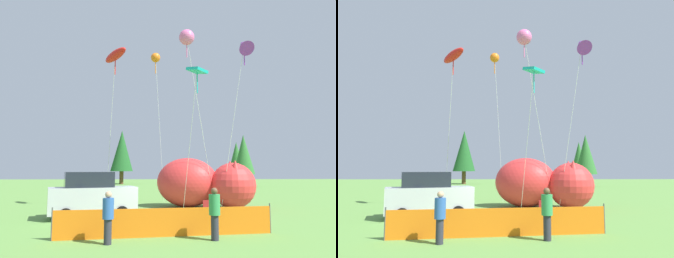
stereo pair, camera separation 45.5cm
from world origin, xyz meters
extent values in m
plane|color=#609342|center=(0.00, 0.00, 0.00)|extent=(120.00, 120.00, 0.00)
cube|color=#B7BCC1|center=(-3.17, 0.70, 0.92)|extent=(4.65, 2.89, 1.29)
cube|color=#1E232D|center=(-3.38, 0.63, 1.95)|extent=(2.74, 2.16, 0.77)
cylinder|color=black|center=(-2.13, 1.87, 0.32)|extent=(0.68, 0.41, 0.64)
cylinder|color=black|center=(-1.64, 0.37, 0.32)|extent=(0.68, 0.41, 0.64)
cylinder|color=black|center=(-4.70, 1.03, 0.32)|extent=(0.68, 0.41, 0.64)
cylinder|color=black|center=(-4.21, -0.47, 0.32)|extent=(0.68, 0.41, 0.64)
cube|color=maroon|center=(2.46, 0.21, 0.47)|extent=(0.73, 0.73, 0.03)
cube|color=maroon|center=(2.59, -0.01, 0.71)|extent=(0.44, 0.29, 0.48)
cylinder|color=#A5A5AD|center=(2.15, 0.28, 0.24)|extent=(0.02, 0.02, 0.47)
cylinder|color=#A5A5AD|center=(2.53, 0.52, 0.24)|extent=(0.02, 0.02, 0.47)
cylinder|color=#A5A5AD|center=(2.39, -0.11, 0.24)|extent=(0.02, 0.02, 0.47)
cylinder|color=#A5A5AD|center=(2.77, 0.13, 0.24)|extent=(0.02, 0.02, 0.47)
ellipsoid|color=red|center=(2.12, 5.27, 1.60)|extent=(4.85, 4.32, 3.19)
ellipsoid|color=yellow|center=(2.12, 5.27, 0.88)|extent=(3.22, 3.10, 1.44)
sphere|color=red|center=(4.95, 4.32, 1.44)|extent=(2.87, 2.87, 2.87)
cone|color=red|center=(4.95, 5.04, 2.59)|extent=(0.80, 0.80, 0.86)
cone|color=red|center=(4.95, 3.60, 2.59)|extent=(0.80, 0.80, 0.86)
cube|color=orange|center=(0.48, -4.02, 0.52)|extent=(8.14, 1.14, 1.04)
cylinder|color=#4C4C51|center=(-3.58, -4.57, 0.57)|extent=(0.05, 0.05, 1.15)
cylinder|color=#4C4C51|center=(4.55, -3.47, 0.57)|extent=(0.05, 0.05, 1.15)
cylinder|color=#2D2D38|center=(2.15, -4.70, 0.44)|extent=(0.27, 0.27, 0.87)
cylinder|color=#338C4C|center=(2.15, -4.70, 1.23)|extent=(0.40, 0.40, 0.73)
sphere|color=brown|center=(2.15, -4.70, 1.72)|extent=(0.24, 0.24, 0.24)
cylinder|color=#2D2D38|center=(-1.54, -5.19, 0.41)|extent=(0.26, 0.26, 0.83)
cylinder|color=#2D59A5|center=(-1.54, -5.19, 1.17)|extent=(0.38, 0.38, 0.69)
sphere|color=tan|center=(-1.54, -5.19, 1.63)|extent=(0.22, 0.22, 0.22)
cylinder|color=silver|center=(2.03, 2.43, 3.98)|extent=(0.64, 2.53, 7.96)
cube|color=#19B2B2|center=(2.34, 1.18, 7.96)|extent=(1.28, 1.28, 0.40)
cylinder|color=#19B2B2|center=(2.34, 1.18, 7.26)|extent=(0.06, 0.06, 1.20)
cylinder|color=silver|center=(-3.01, 5.56, 4.94)|extent=(0.79, 2.46, 9.89)
ellipsoid|color=red|center=(-2.63, 4.34, 9.89)|extent=(1.97, 2.11, 0.96)
cylinder|color=red|center=(-2.63, 4.34, 9.19)|extent=(0.06, 0.06, 1.20)
cylinder|color=silver|center=(4.77, 3.26, 5.09)|extent=(1.56, 0.55, 10.17)
cone|color=purple|center=(5.53, 3.00, 10.17)|extent=(1.13, 1.60, 1.47)
cylinder|color=purple|center=(5.53, 3.00, 9.47)|extent=(0.06, 0.06, 1.20)
cylinder|color=silver|center=(0.33, 8.57, 5.64)|extent=(0.71, 0.25, 11.27)
sphere|color=orange|center=(-0.01, 8.69, 11.27)|extent=(0.75, 0.75, 0.75)
cylinder|color=orange|center=(-0.01, 8.69, 10.57)|extent=(0.06, 0.06, 1.20)
cylinder|color=silver|center=(2.86, 3.60, 5.31)|extent=(1.87, 1.32, 10.62)
sphere|color=pink|center=(1.94, 2.96, 10.62)|extent=(0.96, 0.96, 0.96)
cylinder|color=pink|center=(1.94, 2.96, 9.92)|extent=(0.06, 0.06, 1.20)
cylinder|color=brown|center=(-5.47, 36.77, 1.03)|extent=(0.66, 0.66, 2.05)
cone|color=#1E5623|center=(-5.47, 36.77, 5.33)|extent=(3.61, 3.61, 6.56)
cylinder|color=brown|center=(12.31, 28.86, 0.86)|extent=(0.55, 0.55, 1.71)
cone|color=#2D6B2D|center=(12.31, 28.86, 4.45)|extent=(3.01, 3.01, 5.48)
cylinder|color=brown|center=(13.73, 38.71, 0.83)|extent=(0.53, 0.53, 1.66)
cone|color=#2D6B2D|center=(13.73, 38.71, 4.31)|extent=(2.92, 2.92, 5.30)
camera|label=1|loc=(0.06, -16.49, 2.52)|focal=35.00mm
camera|label=2|loc=(0.51, -16.50, 2.52)|focal=35.00mm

